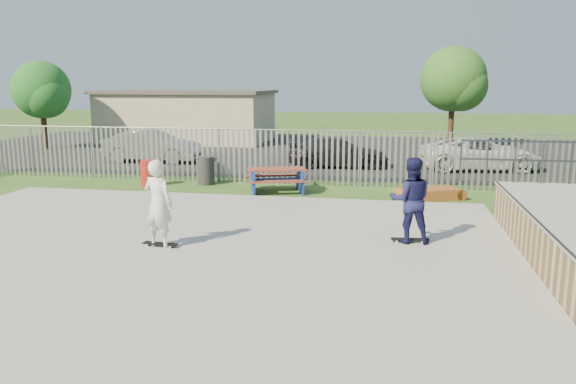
% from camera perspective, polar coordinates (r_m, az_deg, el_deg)
% --- Properties ---
extents(ground, '(120.00, 120.00, 0.00)m').
position_cam_1_polar(ground, '(12.58, -12.09, -6.29)').
color(ground, '#2B521C').
rests_on(ground, ground).
extents(concrete_slab, '(15.00, 12.00, 0.15)m').
position_cam_1_polar(concrete_slab, '(12.56, -12.10, -5.97)').
color(concrete_slab, gray).
rests_on(concrete_slab, ground).
extents(fence, '(26.04, 16.02, 2.00)m').
position_cam_1_polar(fence, '(16.31, -2.84, 1.54)').
color(fence, gray).
rests_on(fence, ground).
extents(picnic_table, '(2.34, 2.11, 0.82)m').
position_cam_1_polar(picnic_table, '(19.18, -1.17, 1.24)').
color(picnic_table, brown).
rests_on(picnic_table, ground).
extents(funbox, '(2.00, 1.53, 0.36)m').
position_cam_1_polar(funbox, '(18.57, 14.22, -0.19)').
color(funbox, brown).
rests_on(funbox, ground).
extents(trash_bin_red, '(0.56, 0.56, 0.94)m').
position_cam_1_polar(trash_bin_red, '(20.94, -13.99, 1.88)').
color(trash_bin_red, maroon).
rests_on(trash_bin_red, ground).
extents(trash_bin_grey, '(0.62, 0.62, 1.03)m').
position_cam_1_polar(trash_bin_grey, '(20.84, -8.33, 2.17)').
color(trash_bin_grey, '#29292C').
rests_on(trash_bin_grey, ground).
extents(parking_lot, '(40.00, 18.00, 0.02)m').
position_cam_1_polar(parking_lot, '(30.65, 1.52, 4.18)').
color(parking_lot, black).
rests_on(parking_lot, ground).
extents(car_silver, '(4.53, 1.64, 1.48)m').
position_cam_1_polar(car_silver, '(27.06, -13.64, 4.55)').
color(car_silver, '#A7A7AB').
rests_on(car_silver, parking_lot).
extents(car_dark, '(4.57, 2.25, 1.28)m').
position_cam_1_polar(car_dark, '(24.84, 5.08, 4.02)').
color(car_dark, black).
rests_on(car_dark, parking_lot).
extents(car_white, '(5.26, 2.96, 1.39)m').
position_cam_1_polar(car_white, '(25.27, 18.98, 3.70)').
color(car_white, silver).
rests_on(car_white, parking_lot).
extents(building, '(10.40, 6.40, 3.20)m').
position_cam_1_polar(building, '(36.41, -10.12, 7.64)').
color(building, '#BBB090').
rests_on(building, ground).
extents(tree_left, '(3.16, 3.16, 4.87)m').
position_cam_1_polar(tree_left, '(34.31, -23.79, 9.47)').
color(tree_left, '#392816').
rests_on(tree_left, ground).
extents(tree_mid, '(3.72, 3.72, 5.74)m').
position_cam_1_polar(tree_mid, '(33.95, 16.45, 10.94)').
color(tree_mid, '#3F2A19').
rests_on(tree_mid, ground).
extents(skateboard_a, '(0.81, 0.27, 0.08)m').
position_cam_1_polar(skateboard_a, '(13.03, 12.19, -4.82)').
color(skateboard_a, black).
rests_on(skateboard_a, concrete_slab).
extents(skateboard_b, '(0.82, 0.27, 0.08)m').
position_cam_1_polar(skateboard_b, '(12.72, -12.86, -5.24)').
color(skateboard_b, black).
rests_on(skateboard_b, concrete_slab).
extents(skater_navy, '(1.00, 0.81, 1.94)m').
position_cam_1_polar(skater_navy, '(12.81, 12.35, -0.82)').
color(skater_navy, '#151743').
rests_on(skater_navy, concrete_slab).
extents(skater_white, '(0.80, 0.63, 1.94)m').
position_cam_1_polar(skater_white, '(12.49, -13.04, -1.15)').
color(skater_white, silver).
rests_on(skater_white, concrete_slab).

